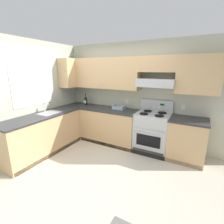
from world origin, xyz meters
TOP-DOWN VIEW (x-y plane):
  - ground_plane at (0.00, 0.00)m, footprint 7.04×7.04m
  - wall_back at (0.40, 1.53)m, footprint 4.68×0.57m
  - wall_left at (-1.59, 0.23)m, footprint 0.47×4.00m
  - counter_back_run at (0.08, 1.24)m, footprint 3.60×0.65m
  - counter_left_run at (-1.24, -0.00)m, footprint 0.63×1.91m
  - stove at (0.94, 1.25)m, footprint 0.76×0.62m
  - wine_bottle at (-1.04, 1.36)m, footprint 0.08×0.09m
  - bowl at (0.02, 1.36)m, footprint 0.30×0.23m

SIDE VIEW (x-z plane):
  - ground_plane at x=0.00m, z-range 0.00..0.00m
  - counter_back_run at x=0.08m, z-range 0.00..0.91m
  - counter_left_run at x=-1.24m, z-range -0.11..1.03m
  - stove at x=0.94m, z-range -0.12..1.08m
  - bowl at x=0.02m, z-range 0.90..0.98m
  - wine_bottle at x=-1.04m, z-range 0.87..1.20m
  - wall_left at x=-1.59m, z-range 0.07..2.62m
  - wall_back at x=0.40m, z-range 0.20..2.75m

